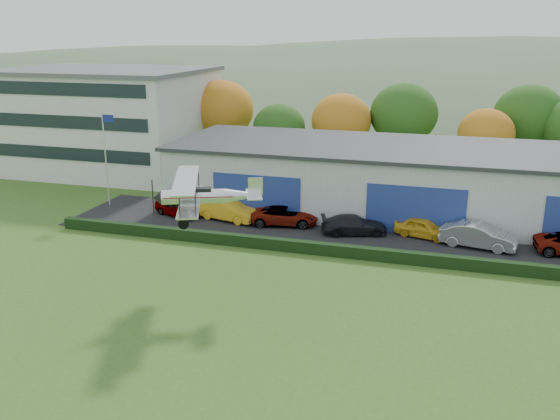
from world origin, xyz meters
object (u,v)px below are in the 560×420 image
(car_2, at_px, (285,216))
(office_block, at_px, (106,119))
(flagpole, at_px, (106,150))
(car_0, at_px, (177,207))
(car_5, at_px, (478,235))
(car_1, at_px, (228,210))
(biplane, at_px, (203,195))
(car_4, at_px, (423,228))
(hangar, at_px, (422,180))
(car_3, at_px, (354,225))

(car_2, bearing_deg, office_block, 48.24)
(flagpole, bearing_deg, car_0, -6.99)
(car_5, bearing_deg, flagpole, 97.56)
(office_block, xyz_separation_m, car_1, (18.94, -13.72, -4.37))
(office_block, height_order, car_0, office_block)
(biplane, bearing_deg, flagpole, 115.53)
(car_0, distance_m, car_2, 8.79)
(car_0, relative_size, biplane, 0.62)
(car_4, bearing_deg, hangar, 21.61)
(car_1, bearing_deg, flagpole, 99.34)
(hangar, distance_m, biplane, 22.00)
(car_2, relative_size, biplane, 0.74)
(car_4, bearing_deg, flagpole, 104.74)
(hangar, distance_m, car_1, 15.68)
(office_block, relative_size, car_3, 4.36)
(car_1, bearing_deg, car_0, 104.17)
(office_block, relative_size, car_0, 4.95)
(flagpole, relative_size, biplane, 1.18)
(car_1, bearing_deg, car_5, -79.32)
(office_block, height_order, car_1, office_block)
(hangar, height_order, car_4, hangar)
(car_3, relative_size, car_4, 1.18)
(car_0, distance_m, biplane, 15.33)
(office_block, distance_m, car_0, 20.60)
(car_2, bearing_deg, car_0, 79.80)
(car_3, bearing_deg, biplane, 134.08)
(hangar, xyz_separation_m, flagpole, (-24.88, -5.98, 2.13))
(car_1, height_order, biplane, biplane)
(car_1, relative_size, biplane, 0.72)
(car_5, bearing_deg, hangar, 40.72)
(office_block, bearing_deg, car_1, -35.92)
(car_1, distance_m, biplane, 13.70)
(hangar, relative_size, car_0, 9.75)
(car_0, xyz_separation_m, biplane, (7.79, -12.29, 4.83))
(office_block, bearing_deg, car_2, -30.08)
(car_2, xyz_separation_m, car_4, (10.22, 0.07, -0.01))
(office_block, xyz_separation_m, car_4, (33.65, -13.51, -4.48))
(car_1, xyz_separation_m, car_4, (14.71, 0.22, -0.11))
(car_4, relative_size, car_5, 0.80)
(car_0, relative_size, car_3, 0.88)
(car_3, relative_size, biplane, 0.70)
(office_block, height_order, car_2, office_block)
(car_2, xyz_separation_m, car_3, (5.40, -0.61, -0.01))
(hangar, xyz_separation_m, car_0, (-18.36, -6.78, -1.90))
(car_0, bearing_deg, car_1, -64.61)
(hangar, height_order, office_block, office_block)
(hangar, distance_m, car_2, 11.75)
(hangar, xyz_separation_m, office_block, (-33.00, 7.02, 2.56))
(hangar, height_order, car_0, hangar)
(office_block, distance_m, car_1, 23.80)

